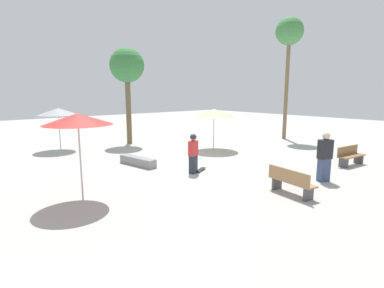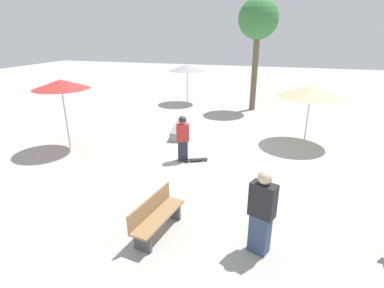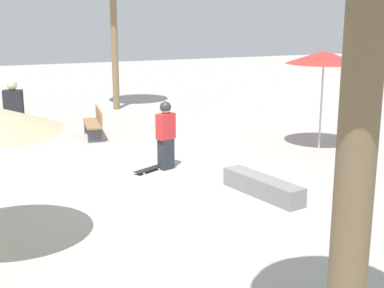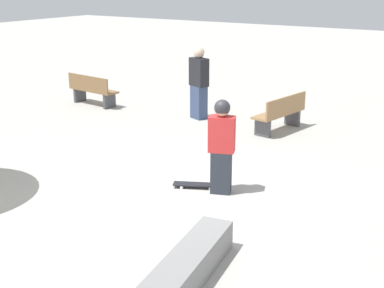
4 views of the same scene
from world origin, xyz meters
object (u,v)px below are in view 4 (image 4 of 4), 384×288
skateboard (196,185)px  bystander_watching (199,83)px  concrete_ledge (188,267)px  bench_far (281,114)px  skater_main (222,144)px  bench_near (92,90)px

skateboard → bystander_watching: (2.44, -3.96, 0.85)m
concrete_ledge → bystander_watching: size_ratio=1.13×
skateboard → bench_far: bench_far is taller
skater_main → skateboard: (0.45, 0.05, -0.80)m
bench_near → bench_far: size_ratio=0.99×
skater_main → bench_near: 7.11m
skateboard → concrete_ledge: 2.93m
bench_near → bench_far: (-5.49, -0.42, 0.00)m
bystander_watching → concrete_ledge: bearing=142.7°
skateboard → bystander_watching: size_ratio=0.45×
concrete_ledge → bench_near: (7.20, -6.09, 0.24)m
skater_main → bench_near: size_ratio=0.97×
bystander_watching → bench_near: bearing=28.3°
skateboard → bench_far: (0.22, -4.00, 0.37)m
bench_near → bench_far: bearing=10.8°
skater_main → bench_near: (6.16, -3.52, -0.44)m
skater_main → skateboard: 0.92m
skateboard → bench_near: size_ratio=0.49×
concrete_ledge → bystander_watching: 7.61m
bench_near → bystander_watching: bystander_watching is taller
bench_far → bench_near: bearing=103.6°
skateboard → concrete_ledge: bearing=94.5°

